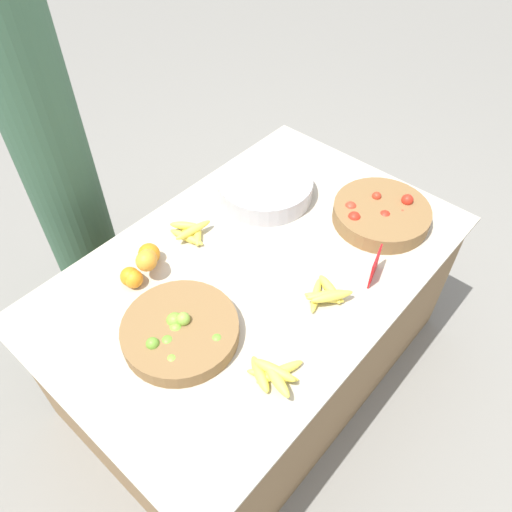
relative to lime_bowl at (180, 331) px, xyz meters
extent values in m
plane|color=gray|center=(0.39, 0.02, -0.71)|extent=(12.00, 12.00, 0.00)
cube|color=olive|center=(0.39, 0.02, -0.38)|extent=(1.50, 0.97, 0.67)
cube|color=#BCB29E|center=(0.39, 0.02, -0.04)|extent=(1.57, 1.01, 0.01)
cylinder|color=olive|center=(0.00, 0.00, 0.00)|extent=(0.38, 0.38, 0.06)
sphere|color=#6BA333|center=(-0.06, -0.01, 0.01)|extent=(0.06, 0.06, 0.06)
sphere|color=#7AB238|center=(-0.01, 0.01, 0.01)|extent=(0.05, 0.05, 0.05)
sphere|color=#6BA333|center=(-0.10, 0.01, 0.03)|extent=(0.04, 0.04, 0.04)
sphere|color=#89BC42|center=(0.02, 0.00, 0.04)|extent=(0.04, 0.04, 0.04)
sphere|color=#6BA333|center=(0.05, -0.12, 0.01)|extent=(0.05, 0.05, 0.05)
sphere|color=#7AB238|center=(-0.09, -0.07, 0.00)|extent=(0.05, 0.05, 0.05)
sphere|color=#7AB238|center=(0.01, 0.03, 0.02)|extent=(0.06, 0.06, 0.06)
sphere|color=#6BA333|center=(0.01, 0.04, 0.00)|extent=(0.04, 0.04, 0.04)
cylinder|color=olive|center=(0.89, -0.19, 0.00)|extent=(0.38, 0.38, 0.07)
sphere|color=red|center=(1.01, -0.20, 0.00)|extent=(0.04, 0.04, 0.04)
sphere|color=red|center=(0.99, -0.24, 0.05)|extent=(0.05, 0.05, 0.05)
sphere|color=red|center=(0.90, -0.21, 0.00)|extent=(0.04, 0.04, 0.04)
sphere|color=red|center=(0.93, -0.14, 0.04)|extent=(0.04, 0.04, 0.04)
sphere|color=red|center=(0.82, -0.09, 0.03)|extent=(0.05, 0.05, 0.05)
sphere|color=red|center=(0.93, -0.25, 0.01)|extent=(0.05, 0.05, 0.05)
sphere|color=red|center=(0.90, -0.18, 0.02)|extent=(0.04, 0.04, 0.04)
sphere|color=red|center=(0.98, -0.16, -0.01)|extent=(0.04, 0.04, 0.04)
sphere|color=red|center=(0.97, -0.30, 0.01)|extent=(0.05, 0.05, 0.05)
sphere|color=red|center=(0.87, -0.21, 0.02)|extent=(0.05, 0.05, 0.05)
sphere|color=red|center=(0.78, -0.13, 0.03)|extent=(0.05, 0.05, 0.05)
sphere|color=red|center=(1.02, -0.18, 0.00)|extent=(0.04, 0.04, 0.04)
sphere|color=orange|center=(0.04, 0.30, 0.00)|extent=(0.07, 0.07, 0.07)
sphere|color=orange|center=(0.15, 0.33, 0.01)|extent=(0.08, 0.08, 0.08)
sphere|color=orange|center=(0.04, 0.28, 0.00)|extent=(0.07, 0.07, 0.07)
sphere|color=orange|center=(0.11, 0.28, 0.05)|extent=(0.07, 0.07, 0.07)
sphere|color=orange|center=(0.10, 0.27, 0.06)|extent=(0.07, 0.07, 0.07)
cylinder|color=#B7B7BF|center=(0.71, 0.25, 0.01)|extent=(0.39, 0.39, 0.08)
cube|color=red|center=(0.62, -0.33, 0.03)|extent=(0.11, 0.04, 0.12)
ellipsoid|color=#EFDB4C|center=(0.06, -0.29, -0.01)|extent=(0.09, 0.13, 0.03)
ellipsoid|color=#EFDB4C|center=(0.10, -0.32, -0.01)|extent=(0.16, 0.09, 0.03)
ellipsoid|color=#EFDB4C|center=(0.08, -0.32, -0.02)|extent=(0.10, 0.15, 0.03)
ellipsoid|color=#EFDB4C|center=(0.09, -0.32, 0.01)|extent=(0.06, 0.14, 0.03)
ellipsoid|color=#EFDB4C|center=(0.07, -0.35, 0.01)|extent=(0.07, 0.13, 0.03)
ellipsoid|color=#EFDB4C|center=(0.46, -0.25, -0.01)|extent=(0.09, 0.14, 0.03)
ellipsoid|color=#EFDB4C|center=(0.42, -0.26, -0.02)|extent=(0.09, 0.13, 0.03)
ellipsoid|color=#EFDB4C|center=(0.41, -0.23, -0.02)|extent=(0.15, 0.09, 0.03)
ellipsoid|color=#EFDB4C|center=(0.42, -0.27, 0.01)|extent=(0.13, 0.11, 0.03)
ellipsoid|color=#EFDB4C|center=(0.43, -0.28, 0.01)|extent=(0.14, 0.11, 0.03)
ellipsoid|color=#EFDB4C|center=(0.31, 0.31, -0.02)|extent=(0.06, 0.15, 0.03)
ellipsoid|color=#EFDB4C|center=(0.34, 0.34, -0.01)|extent=(0.05, 0.11, 0.03)
ellipsoid|color=#EFDB4C|center=(0.35, 0.28, -0.01)|extent=(0.10, 0.11, 0.03)
ellipsoid|color=#EFDB4C|center=(0.34, 0.30, 0.01)|extent=(0.16, 0.05, 0.03)
ellipsoid|color=#EFDB4C|center=(0.34, 0.34, 0.01)|extent=(0.09, 0.11, 0.03)
cylinder|color=#385B42|center=(0.17, 0.89, 0.06)|extent=(0.29, 0.29, 1.54)
camera|label=1|loc=(-0.52, -0.77, 1.32)|focal=35.00mm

